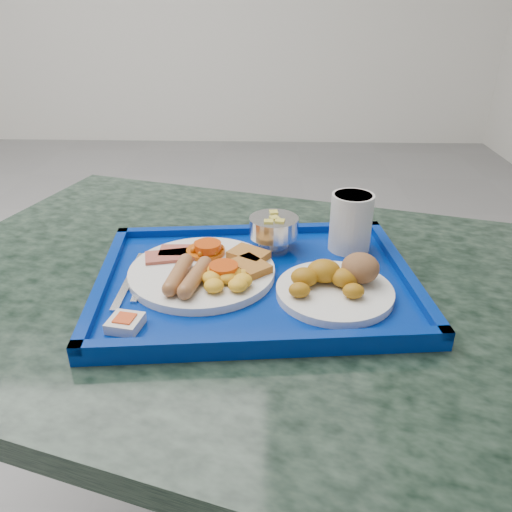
{
  "coord_description": "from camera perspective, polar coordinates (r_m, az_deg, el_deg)",
  "views": [
    {
      "loc": [
        1.12,
        -1.48,
        1.17
      ],
      "look_at": [
        1.1,
        -0.79,
        0.8
      ],
      "focal_mm": 35.0,
      "sensor_mm": 36.0,
      "label": 1
    }
  ],
  "objects": [
    {
      "name": "main_plate",
      "position": [
        0.81,
        -5.73,
        -1.59
      ],
      "size": [
        0.24,
        0.24,
        0.04
      ],
      "rotation": [
        0.0,
        0.0,
        -0.26
      ],
      "color": "white",
      "rests_on": "tray"
    },
    {
      "name": "tray",
      "position": [
        0.81,
        -0.0,
        -2.93
      ],
      "size": [
        0.53,
        0.41,
        0.03
      ],
      "rotation": [
        0.0,
        0.0,
        0.1
      ],
      "color": "navy",
      "rests_on": "table"
    },
    {
      "name": "bread_plate",
      "position": [
        0.77,
        9.27,
        -3.04
      ],
      "size": [
        0.18,
        0.18,
        0.06
      ],
      "rotation": [
        0.0,
        0.0,
        0.01
      ],
      "color": "white",
      "rests_on": "tray"
    },
    {
      "name": "fruit_bowl",
      "position": [
        0.89,
        2.04,
        3.24
      ],
      "size": [
        0.09,
        0.09,
        0.06
      ],
      "color": "silver",
      "rests_on": "tray"
    },
    {
      "name": "knife",
      "position": [
        0.82,
        -14.27,
        -2.65
      ],
      "size": [
        0.01,
        0.18,
        0.0
      ],
      "primitive_type": "cube",
      "rotation": [
        0.0,
        0.0,
        0.01
      ],
      "color": "silver",
      "rests_on": "tray"
    },
    {
      "name": "juice_cup",
      "position": [
        0.89,
        10.8,
        4.01
      ],
      "size": [
        0.07,
        0.07,
        0.1
      ],
      "color": "silver",
      "rests_on": "tray"
    },
    {
      "name": "spoon",
      "position": [
        0.86,
        -11.92,
        -0.78
      ],
      "size": [
        0.03,
        0.16,
        0.01
      ],
      "rotation": [
        0.0,
        0.0,
        0.04
      ],
      "color": "silver",
      "rests_on": "tray"
    },
    {
      "name": "jam_packet",
      "position": [
        0.71,
        -14.71,
        -7.42
      ],
      "size": [
        0.05,
        0.05,
        0.02
      ],
      "rotation": [
        0.0,
        0.0,
        -0.19
      ],
      "color": "silver",
      "rests_on": "tray"
    },
    {
      "name": "table",
      "position": [
        0.94,
        0.42,
        -13.28
      ],
      "size": [
        1.37,
        1.1,
        0.75
      ],
      "rotation": [
        0.0,
        0.0,
        -0.29
      ],
      "color": "gray",
      "rests_on": "floor"
    }
  ]
}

